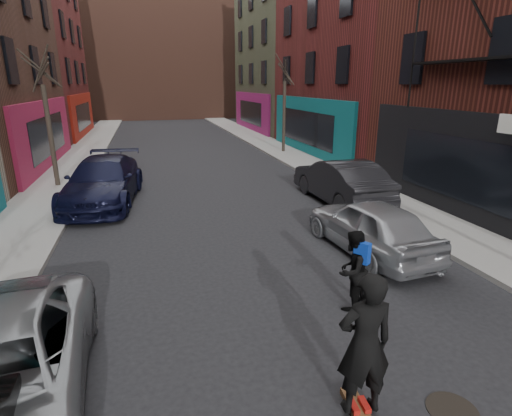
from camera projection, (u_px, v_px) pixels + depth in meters
sidewalk_left at (90, 146)px, 28.35m from camera, size 2.50×84.00×0.13m
sidewalk_right at (259, 140)px, 31.50m from camera, size 2.50×84.00×0.13m
building_far at (159, 62)px, 51.78m from camera, size 40.00×10.00×14.00m
tree_left_far at (46, 108)px, 16.32m from camera, size 2.00×2.00×6.50m
tree_right_far at (284, 97)px, 24.92m from camera, size 2.00×2.00×6.80m
parked_left_end at (103, 181)px, 14.92m from camera, size 3.02×6.03×1.68m
parked_right_far at (370, 226)px, 10.55m from camera, size 2.10×4.44×1.47m
parked_right_end at (340, 181)px, 15.04m from camera, size 1.92×5.07×1.65m
skateboard at (358, 411)px, 5.46m from camera, size 0.30×0.82×0.10m
skateboarder at (365, 344)px, 5.14m from camera, size 0.79×0.56×2.03m
pedestrian at (352, 270)px, 7.84m from camera, size 1.00×0.94×1.64m
manhole at (452, 410)px, 5.53m from camera, size 0.80×0.80×0.01m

